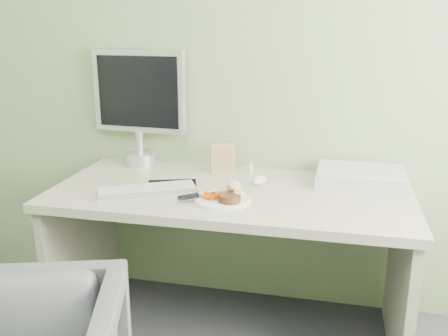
% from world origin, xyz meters
% --- Properties ---
extents(wall_back, '(3.50, 0.00, 3.50)m').
position_xyz_m(wall_back, '(0.00, 2.00, 1.35)').
color(wall_back, '#8BA070').
rests_on(wall_back, floor).
extents(desk, '(1.60, 0.75, 0.73)m').
position_xyz_m(desk, '(0.00, 1.62, 0.55)').
color(desk, beige).
rests_on(desk, floor).
extents(plate, '(0.24, 0.24, 0.01)m').
position_xyz_m(plate, '(-0.00, 1.47, 0.74)').
color(plate, white).
rests_on(plate, desk).
extents(steak, '(0.12, 0.12, 0.03)m').
position_xyz_m(steak, '(0.03, 1.44, 0.76)').
color(steak, black).
rests_on(steak, plate).
extents(potato_pile, '(0.11, 0.09, 0.06)m').
position_xyz_m(potato_pile, '(0.04, 1.52, 0.77)').
color(potato_pile, tan).
rests_on(potato_pile, plate).
extents(carrot_heap, '(0.06, 0.06, 0.04)m').
position_xyz_m(carrot_heap, '(-0.05, 1.46, 0.76)').
color(carrot_heap, '#FF4D05').
rests_on(carrot_heap, plate).
extents(steak_knife, '(0.19, 0.17, 0.02)m').
position_xyz_m(steak_knife, '(-0.11, 1.45, 0.75)').
color(steak_knife, silver).
rests_on(steak_knife, plate).
extents(mousepad, '(0.27, 0.26, 0.00)m').
position_xyz_m(mousepad, '(-0.27, 1.61, 0.73)').
color(mousepad, black).
rests_on(mousepad, desk).
extents(keyboard, '(0.43, 0.31, 0.02)m').
position_xyz_m(keyboard, '(-0.35, 1.50, 0.75)').
color(keyboard, white).
rests_on(keyboard, desk).
extents(computer_mouse, '(0.08, 0.11, 0.04)m').
position_xyz_m(computer_mouse, '(0.11, 1.74, 0.75)').
color(computer_mouse, white).
rests_on(computer_mouse, desk).
extents(photo_frame, '(0.12, 0.06, 0.15)m').
position_xyz_m(photo_frame, '(-0.09, 1.87, 0.81)').
color(photo_frame, olive).
rests_on(photo_frame, desk).
extents(eyedrop_bottle, '(0.02, 0.02, 0.06)m').
position_xyz_m(eyedrop_bottle, '(0.04, 1.89, 0.76)').
color(eyedrop_bottle, white).
rests_on(eyedrop_bottle, desk).
extents(scanner, '(0.41, 0.27, 0.06)m').
position_xyz_m(scanner, '(0.57, 1.84, 0.76)').
color(scanner, '#ACAFB4').
rests_on(scanner, desk).
extents(monitor, '(0.49, 0.15, 0.59)m').
position_xyz_m(monitor, '(-0.55, 1.94, 1.06)').
color(monitor, silver).
rests_on(monitor, desk).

